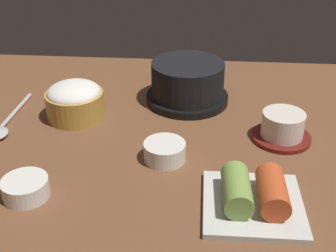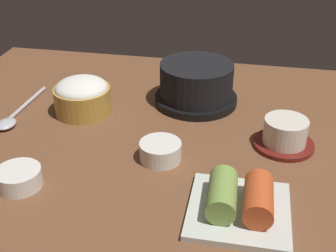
{
  "view_description": "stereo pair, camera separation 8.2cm",
  "coord_description": "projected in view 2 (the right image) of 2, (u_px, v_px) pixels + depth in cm",
  "views": [
    {
      "loc": [
        7.49,
        -72.42,
        45.89
      ],
      "look_at": [
        2.0,
        -2.0,
        5.0
      ],
      "focal_mm": 48.08,
      "sensor_mm": 36.0,
      "label": 1
    },
    {
      "loc": [
        15.57,
        -71.32,
        45.89
      ],
      "look_at": [
        2.0,
        -2.0,
        5.0
      ],
      "focal_mm": 48.08,
      "sensor_mm": 36.0,
      "label": 2
    }
  ],
  "objects": [
    {
      "name": "kimchi_plate",
      "position": [
        240.0,
        202.0,
        0.65
      ],
      "size": [
        14.67,
        14.67,
        5.25
      ],
      "color": "silver",
      "rests_on": "dining_table"
    },
    {
      "name": "dining_table",
      "position": [
        160.0,
        138.0,
        0.86
      ],
      "size": [
        100.0,
        76.0,
        2.0
      ],
      "primitive_type": "cube",
      "color": "brown",
      "rests_on": "ground"
    },
    {
      "name": "stone_pot",
      "position": [
        196.0,
        83.0,
        0.94
      ],
      "size": [
        17.5,
        17.5,
        8.77
      ],
      "color": "black",
      "rests_on": "dining_table"
    },
    {
      "name": "rice_bowl",
      "position": [
        82.0,
        96.0,
        0.91
      ],
      "size": [
        11.48,
        11.48,
        7.39
      ],
      "color": "#B78C38",
      "rests_on": "dining_table"
    },
    {
      "name": "banchan_cup_center",
      "position": [
        160.0,
        150.0,
        0.77
      ],
      "size": [
        7.23,
        7.23,
        3.27
      ],
      "color": "white",
      "rests_on": "dining_table"
    },
    {
      "name": "spoon",
      "position": [
        13.0,
        117.0,
        0.89
      ],
      "size": [
        3.6,
        19.54,
        1.35
      ],
      "color": "#B7B7BC",
      "rests_on": "dining_table"
    },
    {
      "name": "side_bowl_near",
      "position": [
        19.0,
        177.0,
        0.7
      ],
      "size": [
        7.12,
        7.12,
        3.0
      ],
      "color": "white",
      "rests_on": "dining_table"
    },
    {
      "name": "tea_cup_with_saucer",
      "position": [
        285.0,
        134.0,
        0.8
      ],
      "size": [
        10.85,
        10.85,
        5.42
      ],
      "color": "maroon",
      "rests_on": "dining_table"
    }
  ]
}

